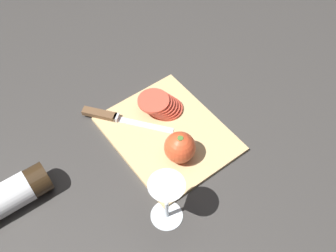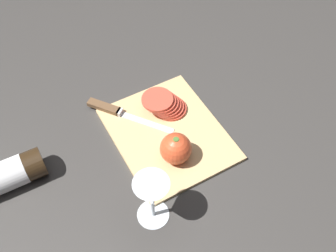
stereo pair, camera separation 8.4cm
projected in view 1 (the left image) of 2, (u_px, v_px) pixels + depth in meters
The scene contains 7 objects.
ground_plane at pixel (186, 137), 1.05m from camera, with size 3.00×3.00×0.00m, color #383533.
cutting_board at pixel (168, 134), 1.05m from camera, with size 0.34×0.28×0.01m.
wine_bottle at pixel (0, 201), 0.90m from camera, with size 0.08×0.33×0.08m.
wine_glass at pixel (167, 196), 0.84m from camera, with size 0.08×0.08×0.15m.
whole_tomato at pixel (180, 147), 0.97m from camera, with size 0.08×0.08×0.08m.
knife at pixel (107, 116), 1.08m from camera, with size 0.22×0.17×0.01m.
tomato_slice_stack_near at pixel (160, 105), 1.08m from camera, with size 0.10×0.12×0.05m.
Camera 1 is at (-0.46, 0.41, 0.86)m, focal length 42.00 mm.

